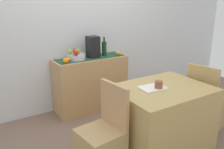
{
  "coord_description": "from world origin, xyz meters",
  "views": [
    {
      "loc": [
        -1.61,
        -2.25,
        1.69
      ],
      "look_at": [
        0.04,
        0.38,
        0.7
      ],
      "focal_mm": 38.81,
      "sensor_mm": 36.0,
      "label": 1
    }
  ],
  "objects_px": {
    "dining_table": "(161,117)",
    "chair_by_corner": "(204,110)",
    "sideboard_console": "(91,84)",
    "fruit_bowl": "(76,57)",
    "coffee_maker": "(93,47)",
    "coffee_cup": "(159,85)",
    "open_book": "(153,88)",
    "wine_bottle": "(104,48)",
    "chair_near_window": "(102,146)"
  },
  "relations": [
    {
      "from": "sideboard_console",
      "to": "wine_bottle",
      "type": "xyz_separation_m",
      "value": [
        0.25,
        0.0,
        0.53
      ]
    },
    {
      "from": "sideboard_console",
      "to": "fruit_bowl",
      "type": "xyz_separation_m",
      "value": [
        -0.22,
        0.0,
        0.46
      ]
    },
    {
      "from": "wine_bottle",
      "to": "chair_near_window",
      "type": "bearing_deg",
      "value": -121.55
    },
    {
      "from": "dining_table",
      "to": "chair_by_corner",
      "type": "height_order",
      "value": "chair_by_corner"
    },
    {
      "from": "open_book",
      "to": "chair_near_window",
      "type": "height_order",
      "value": "chair_near_window"
    },
    {
      "from": "chair_near_window",
      "to": "fruit_bowl",
      "type": "bearing_deg",
      "value": 75.11
    },
    {
      "from": "open_book",
      "to": "dining_table",
      "type": "bearing_deg",
      "value": -9.62
    },
    {
      "from": "sideboard_console",
      "to": "wine_bottle",
      "type": "bearing_deg",
      "value": 0.0
    },
    {
      "from": "wine_bottle",
      "to": "chair_by_corner",
      "type": "distance_m",
      "value": 1.69
    },
    {
      "from": "coffee_maker",
      "to": "dining_table",
      "type": "xyz_separation_m",
      "value": [
        0.16,
        -1.34,
        -0.62
      ]
    },
    {
      "from": "sideboard_console",
      "to": "fruit_bowl",
      "type": "distance_m",
      "value": 0.51
    },
    {
      "from": "fruit_bowl",
      "to": "open_book",
      "type": "height_order",
      "value": "fruit_bowl"
    },
    {
      "from": "sideboard_console",
      "to": "open_book",
      "type": "height_order",
      "value": "sideboard_console"
    },
    {
      "from": "coffee_cup",
      "to": "chair_by_corner",
      "type": "height_order",
      "value": "chair_by_corner"
    },
    {
      "from": "fruit_bowl",
      "to": "open_book",
      "type": "distance_m",
      "value": 1.35
    },
    {
      "from": "coffee_maker",
      "to": "dining_table",
      "type": "relative_size",
      "value": 0.31
    },
    {
      "from": "coffee_maker",
      "to": "open_book",
      "type": "distance_m",
      "value": 1.33
    },
    {
      "from": "wine_bottle",
      "to": "sideboard_console",
      "type": "bearing_deg",
      "value": 180.0
    },
    {
      "from": "fruit_bowl",
      "to": "chair_by_corner",
      "type": "relative_size",
      "value": 0.29
    },
    {
      "from": "fruit_bowl",
      "to": "chair_by_corner",
      "type": "xyz_separation_m",
      "value": [
        1.22,
        -1.35,
        -0.61
      ]
    },
    {
      "from": "fruit_bowl",
      "to": "coffee_maker",
      "type": "xyz_separation_m",
      "value": [
        0.27,
        0.0,
        0.12
      ]
    },
    {
      "from": "sideboard_console",
      "to": "dining_table",
      "type": "xyz_separation_m",
      "value": [
        0.21,
        -1.34,
        -0.04
      ]
    },
    {
      "from": "chair_by_corner",
      "to": "sideboard_console",
      "type": "bearing_deg",
      "value": 126.49
    },
    {
      "from": "open_book",
      "to": "sideboard_console",
      "type": "bearing_deg",
      "value": 98.72
    },
    {
      "from": "fruit_bowl",
      "to": "coffee_maker",
      "type": "relative_size",
      "value": 0.82
    },
    {
      "from": "chair_near_window",
      "to": "chair_by_corner",
      "type": "distance_m",
      "value": 1.58
    },
    {
      "from": "coffee_cup",
      "to": "dining_table",
      "type": "bearing_deg",
      "value": 12.05
    },
    {
      "from": "sideboard_console",
      "to": "coffee_cup",
      "type": "distance_m",
      "value": 1.42
    },
    {
      "from": "sideboard_console",
      "to": "chair_near_window",
      "type": "relative_size",
      "value": 1.23
    },
    {
      "from": "fruit_bowl",
      "to": "dining_table",
      "type": "xyz_separation_m",
      "value": [
        0.43,
        -1.34,
        -0.5
      ]
    },
    {
      "from": "sideboard_console",
      "to": "open_book",
      "type": "xyz_separation_m",
      "value": [
        0.09,
        -1.31,
        0.34
      ]
    },
    {
      "from": "dining_table",
      "to": "coffee_cup",
      "type": "bearing_deg",
      "value": -167.95
    },
    {
      "from": "fruit_bowl",
      "to": "open_book",
      "type": "relative_size",
      "value": 0.94
    },
    {
      "from": "coffee_maker",
      "to": "coffee_cup",
      "type": "height_order",
      "value": "coffee_maker"
    },
    {
      "from": "chair_by_corner",
      "to": "open_book",
      "type": "bearing_deg",
      "value": 177.79
    },
    {
      "from": "dining_table",
      "to": "chair_near_window",
      "type": "bearing_deg",
      "value": 179.87
    },
    {
      "from": "fruit_bowl",
      "to": "chair_near_window",
      "type": "bearing_deg",
      "value": -104.89
    },
    {
      "from": "open_book",
      "to": "fruit_bowl",
      "type": "bearing_deg",
      "value": 108.19
    },
    {
      "from": "fruit_bowl",
      "to": "wine_bottle",
      "type": "height_order",
      "value": "wine_bottle"
    },
    {
      "from": "coffee_cup",
      "to": "chair_near_window",
      "type": "xyz_separation_m",
      "value": [
        -0.71,
        0.02,
        -0.52
      ]
    },
    {
      "from": "coffee_maker",
      "to": "chair_by_corner",
      "type": "height_order",
      "value": "coffee_maker"
    },
    {
      "from": "sideboard_console",
      "to": "chair_by_corner",
      "type": "relative_size",
      "value": 1.23
    },
    {
      "from": "dining_table",
      "to": "chair_by_corner",
      "type": "relative_size",
      "value": 1.17
    },
    {
      "from": "sideboard_console",
      "to": "open_book",
      "type": "distance_m",
      "value": 1.36
    },
    {
      "from": "sideboard_console",
      "to": "chair_by_corner",
      "type": "height_order",
      "value": "chair_by_corner"
    },
    {
      "from": "chair_near_window",
      "to": "chair_by_corner",
      "type": "bearing_deg",
      "value": -0.19
    },
    {
      "from": "chair_near_window",
      "to": "dining_table",
      "type": "bearing_deg",
      "value": -0.13
    },
    {
      "from": "open_book",
      "to": "chair_by_corner",
      "type": "bearing_deg",
      "value": 2.74
    },
    {
      "from": "open_book",
      "to": "chair_by_corner",
      "type": "distance_m",
      "value": 1.03
    },
    {
      "from": "coffee_cup",
      "to": "chair_by_corner",
      "type": "relative_size",
      "value": 0.11
    }
  ]
}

